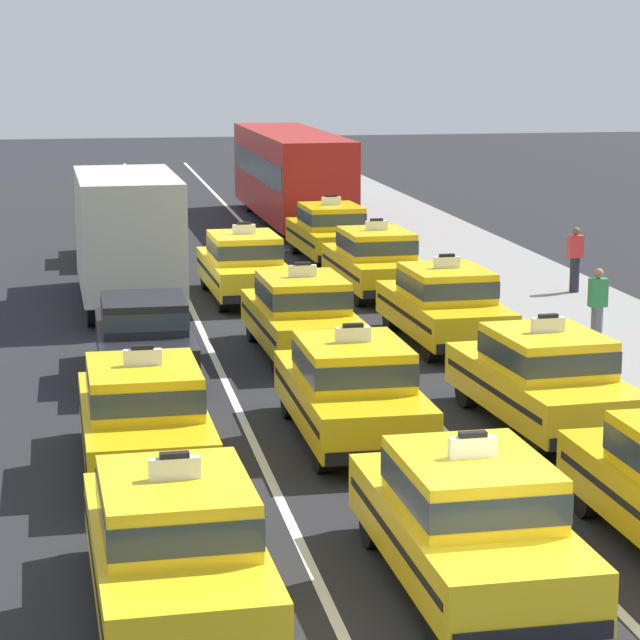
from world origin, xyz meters
The scene contains 19 objects.
lane_stripe_left_center centered at (-1.60, 20.00, 0.00)m, with size 0.14×80.00×0.01m, color silver.
lane_stripe_center_right centered at (1.60, 20.00, 0.00)m, with size 0.14×80.00×0.01m, color silver.
sidewalk_curb centered at (7.20, 15.00, 0.07)m, with size 4.00×90.00×0.15m, color gray.
taxi_left_nearest centered at (-3.33, 1.54, 0.88)m, with size 1.95×4.61×1.96m.
taxi_left_second centered at (-3.39, 6.89, 0.88)m, with size 1.89×4.59×1.96m.
sedan_left_third centered at (-3.08, 12.69, 0.85)m, with size 1.78×4.31×1.58m.
box_truck_left_fourth centered at (-3.09, 20.14, 1.78)m, with size 2.43×7.01×3.27m.
taxi_left_fifth centered at (-3.12, 27.31, 0.88)m, with size 1.87×4.58×1.96m.
taxi_center_nearest centered at (0.07, 1.72, 0.88)m, with size 1.90×4.59×1.96m.
taxi_center_second centered at (-0.04, 7.88, 0.88)m, with size 1.84×4.57×1.96m.
taxi_center_third centered at (0.19, 14.00, 0.88)m, with size 1.95×4.61×1.96m.
taxi_center_fourth centered at (-0.19, 20.41, 0.88)m, with size 1.95×4.61×1.96m.
taxi_right_second centered at (3.24, 8.04, 0.88)m, with size 2.11×4.67×1.96m.
taxi_right_third centered at (3.35, 14.53, 0.88)m, with size 1.96×4.62×1.96m.
taxi_right_fourth centered at (3.18, 20.49, 0.88)m, with size 1.94×4.61×1.96m.
taxi_right_fifth centered at (3.07, 26.01, 0.88)m, with size 1.96×4.62×1.96m.
bus_right_sixth centered at (3.32, 34.82, 1.82)m, with size 2.71×11.24×3.22m.
pedestrian_near_crosswalk centered at (8.00, 19.11, 0.98)m, with size 0.36×0.24×1.64m.
pedestrian_trailing centered at (6.11, 12.90, 1.00)m, with size 0.36×0.24×1.67m.
Camera 1 is at (-4.29, -12.60, 6.29)m, focal length 75.84 mm.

